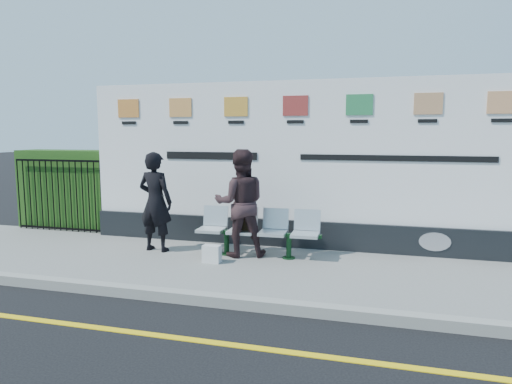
# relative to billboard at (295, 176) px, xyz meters

# --- Properties ---
(ground) EXTENTS (80.00, 80.00, 0.00)m
(ground) POSITION_rel_billboard_xyz_m (-0.50, -3.85, -1.42)
(ground) COLOR black
(pavement) EXTENTS (14.00, 3.00, 0.12)m
(pavement) POSITION_rel_billboard_xyz_m (-0.50, -1.35, -1.36)
(pavement) COLOR gray
(pavement) RESTS_ON ground
(kerb) EXTENTS (14.00, 0.18, 0.14)m
(kerb) POSITION_rel_billboard_xyz_m (-0.50, -2.85, -1.35)
(kerb) COLOR gray
(kerb) RESTS_ON ground
(yellow_line) EXTENTS (14.00, 0.10, 0.01)m
(yellow_line) POSITION_rel_billboard_xyz_m (-0.50, -3.85, -1.42)
(yellow_line) COLOR yellow
(yellow_line) RESTS_ON ground
(billboard) EXTENTS (8.00, 0.30, 3.00)m
(billboard) POSITION_rel_billboard_xyz_m (0.00, 0.00, 0.00)
(billboard) COLOR black
(billboard) RESTS_ON pavement
(hedge) EXTENTS (2.35, 0.70, 1.70)m
(hedge) POSITION_rel_billboard_xyz_m (-5.08, 0.45, -0.45)
(hedge) COLOR #234B16
(hedge) RESTS_ON pavement
(railing) EXTENTS (2.05, 0.06, 1.54)m
(railing) POSITION_rel_billboard_xyz_m (-5.08, -0.00, -0.53)
(railing) COLOR black
(railing) RESTS_ON pavement
(bench) EXTENTS (2.08, 0.60, 0.44)m
(bench) POSITION_rel_billboard_xyz_m (-0.48, -0.86, -1.08)
(bench) COLOR silver
(bench) RESTS_ON pavement
(woman_left) EXTENTS (0.68, 0.48, 1.75)m
(woman_left) POSITION_rel_billboard_xyz_m (-2.31, -0.96, -0.42)
(woman_left) COLOR black
(woman_left) RESTS_ON pavement
(woman_right) EXTENTS (1.05, 0.93, 1.81)m
(woman_right) POSITION_rel_billboard_xyz_m (-0.77, -0.89, -0.40)
(woman_right) COLOR #301F22
(woman_right) RESTS_ON pavement
(handbag_brown) EXTENTS (0.26, 0.14, 0.20)m
(handbag_brown) POSITION_rel_billboard_xyz_m (-0.75, -0.87, -0.76)
(handbag_brown) COLOR black
(handbag_brown) RESTS_ON bench
(carrier_bag_white) EXTENTS (0.28, 0.17, 0.28)m
(carrier_bag_white) POSITION_rel_billboard_xyz_m (-1.09, -1.41, -1.16)
(carrier_bag_white) COLOR silver
(carrier_bag_white) RESTS_ON pavement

